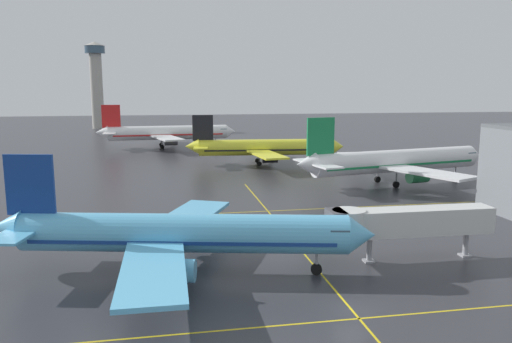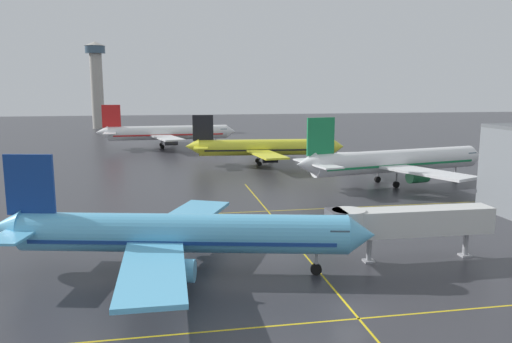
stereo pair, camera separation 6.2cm
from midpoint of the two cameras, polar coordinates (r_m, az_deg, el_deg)
name	(u,v)px [view 1 (the left image)]	position (r m, az deg, el deg)	size (l,w,h in m)	color
ground_plane	(350,308)	(42.77, 10.62, -15.04)	(600.00, 600.00, 0.00)	#333338
airliner_front_gate	(179,234)	(48.54, -8.89, -7.03)	(36.77, 31.23, 11.51)	#5BB7E5
airliner_second_row	(395,161)	(95.19, 15.53, 1.13)	(40.71, 34.59, 12.72)	white
airliner_third_row	(264,148)	(116.19, 0.96, 2.75)	(37.31, 32.05, 11.59)	yellow
airliner_far_left_stand	(167,133)	(151.76, -10.19, 4.36)	(41.39, 35.66, 12.87)	white
taxiway_markings	(300,248)	(56.40, 4.97, -8.76)	(138.67, 76.56, 0.01)	yellow
jet_bridge	(398,222)	(53.39, 15.91, -5.61)	(17.55, 3.38, 5.58)	silver
control_tower	(96,79)	(231.03, -17.81, 10.08)	(8.82, 8.82, 37.37)	#ADA89E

